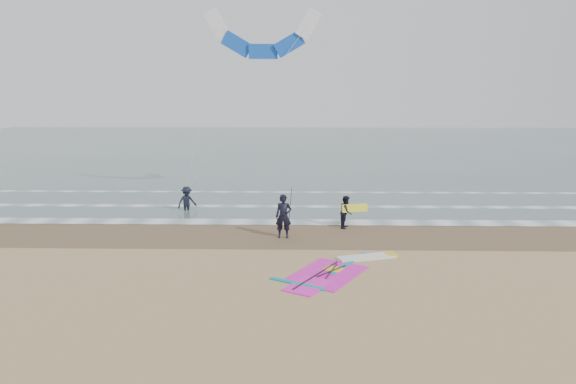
{
  "coord_description": "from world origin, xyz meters",
  "views": [
    {
      "loc": [
        -1.13,
        -17.3,
        6.4
      ],
      "look_at": [
        -1.61,
        5.0,
        2.2
      ],
      "focal_mm": 32.0,
      "sensor_mm": 36.0,
      "label": 1
    }
  ],
  "objects_px": {
    "windsurf_rig": "(339,269)",
    "surf_kite": "(263,38)",
    "person_walking": "(346,212)",
    "person_wading": "(187,196)",
    "person_standing": "(284,216)"
  },
  "relations": [
    {
      "from": "person_standing",
      "to": "surf_kite",
      "type": "relative_size",
      "value": 0.19
    },
    {
      "from": "windsurf_rig",
      "to": "person_wading",
      "type": "relative_size",
      "value": 2.91
    },
    {
      "from": "person_standing",
      "to": "surf_kite",
      "type": "bearing_deg",
      "value": 100.61
    },
    {
      "from": "person_walking",
      "to": "surf_kite",
      "type": "xyz_separation_m",
      "value": [
        -4.51,
        7.01,
        8.96
      ]
    },
    {
      "from": "person_wading",
      "to": "windsurf_rig",
      "type": "bearing_deg",
      "value": -89.08
    },
    {
      "from": "person_walking",
      "to": "windsurf_rig",
      "type": "bearing_deg",
      "value": -171.37
    },
    {
      "from": "windsurf_rig",
      "to": "person_walking",
      "type": "distance_m",
      "value": 6.37
    },
    {
      "from": "windsurf_rig",
      "to": "person_walking",
      "type": "bearing_deg",
      "value": 82.66
    },
    {
      "from": "windsurf_rig",
      "to": "surf_kite",
      "type": "height_order",
      "value": "surf_kite"
    },
    {
      "from": "person_walking",
      "to": "surf_kite",
      "type": "height_order",
      "value": "surf_kite"
    },
    {
      "from": "person_walking",
      "to": "surf_kite",
      "type": "bearing_deg",
      "value": 48.75
    },
    {
      "from": "person_wading",
      "to": "surf_kite",
      "type": "xyz_separation_m",
      "value": [
        4.11,
        3.46,
        8.88
      ]
    },
    {
      "from": "person_standing",
      "to": "person_wading",
      "type": "height_order",
      "value": "person_standing"
    },
    {
      "from": "person_standing",
      "to": "person_wading",
      "type": "relative_size",
      "value": 1.15
    },
    {
      "from": "person_standing",
      "to": "surf_kite",
      "type": "height_order",
      "value": "surf_kite"
    }
  ]
}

